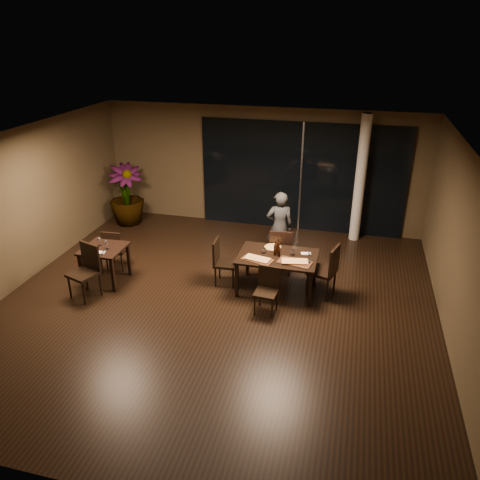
{
  "coord_description": "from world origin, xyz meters",
  "views": [
    {
      "loc": [
        2.26,
        -7.09,
        4.76
      ],
      "look_at": [
        0.29,
        0.68,
        1.05
      ],
      "focal_mm": 35.0,
      "sensor_mm": 36.0,
      "label": 1
    }
  ],
  "objects_px": {
    "main_table": "(278,259)",
    "chair_side_near": "(87,268)",
    "side_table": "(104,253)",
    "bottle_b": "(279,250)",
    "chair_main_left": "(222,259)",
    "chair_side_far": "(115,248)",
    "potted_plant": "(126,195)",
    "bottle_c": "(278,246)",
    "chair_main_far": "(281,249)",
    "diner": "(279,227)",
    "bottle_a": "(275,248)",
    "chair_main_near": "(267,287)",
    "chair_main_right": "(327,268)"
  },
  "relations": [
    {
      "from": "chair_main_far",
      "to": "chair_main_near",
      "type": "height_order",
      "value": "chair_main_far"
    },
    {
      "from": "main_table",
      "to": "bottle_c",
      "type": "relative_size",
      "value": 5.04
    },
    {
      "from": "side_table",
      "to": "bottle_b",
      "type": "relative_size",
      "value": 3.25
    },
    {
      "from": "chair_main_far",
      "to": "bottle_b",
      "type": "bearing_deg",
      "value": 88.55
    },
    {
      "from": "side_table",
      "to": "chair_side_near",
      "type": "xyz_separation_m",
      "value": [
        -0.06,
        -0.57,
        -0.04
      ]
    },
    {
      "from": "main_table",
      "to": "chair_side_near",
      "type": "bearing_deg",
      "value": -162.86
    },
    {
      "from": "chair_side_far",
      "to": "potted_plant",
      "type": "relative_size",
      "value": 0.58
    },
    {
      "from": "side_table",
      "to": "chair_side_far",
      "type": "relative_size",
      "value": 0.89
    },
    {
      "from": "chair_main_right",
      "to": "chair_side_far",
      "type": "relative_size",
      "value": 1.17
    },
    {
      "from": "chair_main_near",
      "to": "bottle_a",
      "type": "distance_m",
      "value": 0.87
    },
    {
      "from": "chair_side_far",
      "to": "chair_side_near",
      "type": "height_order",
      "value": "chair_side_near"
    },
    {
      "from": "chair_main_near",
      "to": "bottle_c",
      "type": "bearing_deg",
      "value": 93.42
    },
    {
      "from": "side_table",
      "to": "chair_side_near",
      "type": "height_order",
      "value": "chair_side_near"
    },
    {
      "from": "chair_main_near",
      "to": "bottle_a",
      "type": "xyz_separation_m",
      "value": [
        -0.01,
        0.76,
        0.42
      ]
    },
    {
      "from": "chair_main_far",
      "to": "bottle_b",
      "type": "xyz_separation_m",
      "value": [
        0.07,
        -0.68,
        0.31
      ]
    },
    {
      "from": "side_table",
      "to": "diner",
      "type": "xyz_separation_m",
      "value": [
        3.21,
        1.8,
        0.17
      ]
    },
    {
      "from": "chair_main_left",
      "to": "chair_side_far",
      "type": "bearing_deg",
      "value": 86.71
    },
    {
      "from": "chair_main_left",
      "to": "diner",
      "type": "bearing_deg",
      "value": -38.48
    },
    {
      "from": "side_table",
      "to": "chair_main_right",
      "type": "xyz_separation_m",
      "value": [
        4.34,
        0.53,
        -0.04
      ]
    },
    {
      "from": "chair_side_far",
      "to": "bottle_a",
      "type": "distance_m",
      "value": 3.43
    },
    {
      "from": "diner",
      "to": "bottle_c",
      "type": "distance_m",
      "value": 1.19
    },
    {
      "from": "main_table",
      "to": "bottle_a",
      "type": "distance_m",
      "value": 0.23
    },
    {
      "from": "chair_side_near",
      "to": "bottle_c",
      "type": "relative_size",
      "value": 3.52
    },
    {
      "from": "bottle_a",
      "to": "bottle_c",
      "type": "distance_m",
      "value": 0.12
    },
    {
      "from": "chair_main_left",
      "to": "chair_side_near",
      "type": "bearing_deg",
      "value": 111.43
    },
    {
      "from": "chair_side_far",
      "to": "bottle_b",
      "type": "relative_size",
      "value": 3.64
    },
    {
      "from": "diner",
      "to": "potted_plant",
      "type": "bearing_deg",
      "value": -29.93
    },
    {
      "from": "chair_side_far",
      "to": "potted_plant",
      "type": "bearing_deg",
      "value": -72.55
    },
    {
      "from": "main_table",
      "to": "chair_side_near",
      "type": "height_order",
      "value": "chair_side_near"
    },
    {
      "from": "chair_main_far",
      "to": "bottle_c",
      "type": "xyz_separation_m",
      "value": [
        0.03,
        -0.54,
        0.33
      ]
    },
    {
      "from": "chair_main_left",
      "to": "chair_main_right",
      "type": "bearing_deg",
      "value": -92.39
    },
    {
      "from": "side_table",
      "to": "diner",
      "type": "distance_m",
      "value": 3.68
    },
    {
      "from": "bottle_c",
      "to": "diner",
      "type": "bearing_deg",
      "value": 98.51
    },
    {
      "from": "chair_main_left",
      "to": "chair_main_far",
      "type": "bearing_deg",
      "value": -61.11
    },
    {
      "from": "diner",
      "to": "bottle_a",
      "type": "xyz_separation_m",
      "value": [
        0.14,
        -1.28,
        0.11
      ]
    },
    {
      "from": "bottle_b",
      "to": "bottle_c",
      "type": "relative_size",
      "value": 0.83
    },
    {
      "from": "chair_main_far",
      "to": "chair_main_right",
      "type": "bearing_deg",
      "value": 139.54
    },
    {
      "from": "chair_main_left",
      "to": "chair_main_right",
      "type": "height_order",
      "value": "chair_main_right"
    },
    {
      "from": "chair_main_right",
      "to": "potted_plant",
      "type": "xyz_separation_m",
      "value": [
        -5.3,
        2.38,
        0.19
      ]
    },
    {
      "from": "chair_main_left",
      "to": "bottle_c",
      "type": "distance_m",
      "value": 1.16
    },
    {
      "from": "bottle_a",
      "to": "main_table",
      "type": "bearing_deg",
      "value": -15.96
    },
    {
      "from": "chair_main_right",
      "to": "potted_plant",
      "type": "height_order",
      "value": "potted_plant"
    },
    {
      "from": "diner",
      "to": "chair_main_left",
      "type": "bearing_deg",
      "value": 39.6
    },
    {
      "from": "chair_main_near",
      "to": "chair_side_far",
      "type": "distance_m",
      "value": 3.49
    },
    {
      "from": "chair_main_far",
      "to": "chair_main_right",
      "type": "height_order",
      "value": "chair_main_right"
    },
    {
      "from": "side_table",
      "to": "chair_side_far",
      "type": "xyz_separation_m",
      "value": [
        -0.06,
        0.51,
        -0.12
      ]
    },
    {
      "from": "chair_main_far",
      "to": "chair_main_right",
      "type": "distance_m",
      "value": 1.18
    },
    {
      "from": "main_table",
      "to": "chair_side_far",
      "type": "relative_size",
      "value": 1.67
    },
    {
      "from": "bottle_c",
      "to": "main_table",
      "type": "bearing_deg",
      "value": -82.46
    },
    {
      "from": "chair_main_right",
      "to": "bottle_c",
      "type": "height_order",
      "value": "chair_main_right"
    }
  ]
}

